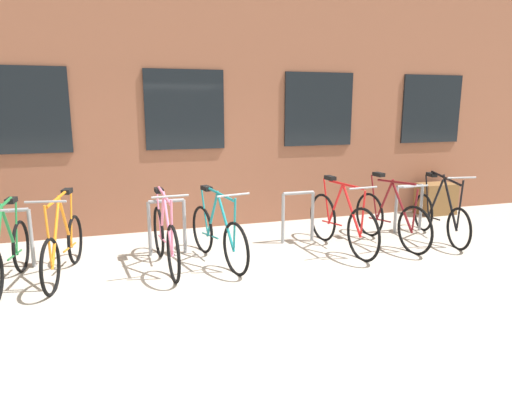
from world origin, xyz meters
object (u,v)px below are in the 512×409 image
(bicycle_black, at_px, (440,216))
(bicycle_maroon, at_px, (391,219))
(bicycle_orange, at_px, (63,247))
(planter_box, at_px, (436,199))
(bicycle_red, at_px, (341,222))
(bicycle_teal, at_px, (218,234))
(bicycle_green, at_px, (7,255))
(bicycle_pink, at_px, (165,238))

(bicycle_black, height_order, bicycle_maroon, bicycle_black)
(bicycle_orange, relative_size, planter_box, 2.47)
(bicycle_maroon, bearing_deg, bicycle_red, -178.23)
(bicycle_teal, distance_m, bicycle_maroon, 2.71)
(bicycle_teal, relative_size, planter_box, 2.45)
(bicycle_maroon, xyz_separation_m, bicycle_green, (-5.24, -0.13, -0.01))
(bicycle_teal, height_order, bicycle_green, bicycle_green)
(bicycle_teal, distance_m, bicycle_pink, 0.70)
(bicycle_black, xyz_separation_m, bicycle_red, (-1.75, -0.02, 0.03))
(bicycle_teal, relative_size, bicycle_pink, 0.97)
(bicycle_teal, distance_m, bicycle_orange, 1.94)
(bicycle_teal, bearing_deg, bicycle_maroon, 0.74)
(bicycle_maroon, distance_m, bicycle_green, 5.25)
(bicycle_maroon, relative_size, planter_box, 2.52)
(bicycle_orange, bearing_deg, bicycle_red, -0.59)
(bicycle_red, bearing_deg, bicycle_teal, -179.74)
(bicycle_green, bearing_deg, bicycle_orange, 13.56)
(bicycle_teal, height_order, bicycle_pink, bicycle_pink)
(bicycle_maroon, xyz_separation_m, planter_box, (1.99, 1.45, -0.09))
(bicycle_maroon, bearing_deg, bicycle_teal, -179.26)
(bicycle_green, height_order, planter_box, bicycle_green)
(bicycle_black, bearing_deg, bicycle_green, -178.83)
(bicycle_black, height_order, bicycle_teal, bicycle_black)
(bicycle_teal, height_order, bicycle_red, bicycle_red)
(bicycle_black, relative_size, planter_box, 2.45)
(bicycle_black, distance_m, bicycle_green, 6.15)
(bicycle_green, bearing_deg, bicycle_teal, 2.17)
(bicycle_red, relative_size, bicycle_pink, 1.03)
(bicycle_teal, distance_m, bicycle_green, 2.53)
(bicycle_pink, bearing_deg, planter_box, 15.33)
(bicycle_red, bearing_deg, bicycle_orange, 179.41)
(bicycle_pink, bearing_deg, bicycle_red, 0.03)
(bicycle_black, bearing_deg, bicycle_orange, 179.81)
(planter_box, bearing_deg, bicycle_green, -167.65)
(bicycle_pink, height_order, bicycle_orange, bicycle_orange)
(planter_box, bearing_deg, bicycle_red, -152.49)
(bicycle_teal, relative_size, bicycle_orange, 0.99)
(planter_box, bearing_deg, bicycle_maroon, -143.85)
(bicycle_pink, distance_m, bicycle_orange, 1.24)
(bicycle_green, relative_size, bicycle_pink, 0.99)
(bicycle_maroon, relative_size, bicycle_green, 1.00)
(bicycle_red, distance_m, bicycle_pink, 2.56)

